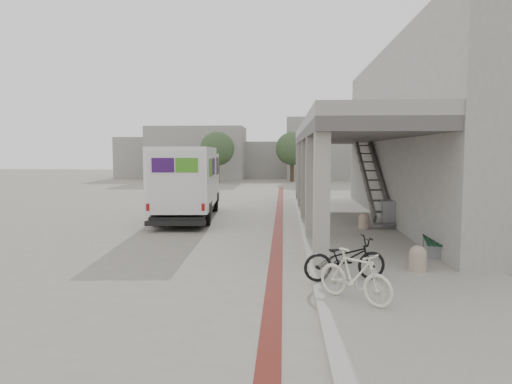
# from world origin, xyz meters

# --- Properties ---
(ground) EXTENTS (120.00, 120.00, 0.00)m
(ground) POSITION_xyz_m (0.00, 0.00, 0.00)
(ground) COLOR slate
(ground) RESTS_ON ground
(bike_lane_stripe) EXTENTS (0.35, 40.00, 0.01)m
(bike_lane_stripe) POSITION_xyz_m (1.00, 2.00, 0.01)
(bike_lane_stripe) COLOR #521610
(bike_lane_stripe) RESTS_ON ground
(sidewalk) EXTENTS (4.40, 28.00, 0.12)m
(sidewalk) POSITION_xyz_m (4.00, 0.00, 0.06)
(sidewalk) COLOR gray
(sidewalk) RESTS_ON ground
(transit_building) EXTENTS (7.60, 17.00, 7.00)m
(transit_building) POSITION_xyz_m (6.83, 4.50, 3.40)
(transit_building) COLOR gray
(transit_building) RESTS_ON ground
(distant_backdrop) EXTENTS (28.00, 10.00, 6.50)m
(distant_backdrop) POSITION_xyz_m (-2.84, 35.89, 2.70)
(distant_backdrop) COLOR gray
(distant_backdrop) RESTS_ON ground
(tree_left) EXTENTS (3.20, 3.20, 4.80)m
(tree_left) POSITION_xyz_m (-5.00, 28.00, 3.18)
(tree_left) COLOR #38281C
(tree_left) RESTS_ON ground
(tree_mid) EXTENTS (3.20, 3.20, 4.80)m
(tree_mid) POSITION_xyz_m (2.00, 30.00, 3.18)
(tree_mid) COLOR #38281C
(tree_mid) RESTS_ON ground
(tree_right) EXTENTS (3.20, 3.20, 4.80)m
(tree_right) POSITION_xyz_m (10.00, 29.00, 3.18)
(tree_right) COLOR #38281C
(tree_right) RESTS_ON ground
(fedex_truck) EXTENTS (2.75, 7.29, 3.05)m
(fedex_truck) POSITION_xyz_m (-2.92, 4.84, 1.62)
(fedex_truck) COLOR black
(fedex_truck) RESTS_ON ground
(bench) EXTENTS (0.71, 1.70, 0.39)m
(bench) POSITION_xyz_m (5.20, -2.01, 0.40)
(bench) COLOR slate
(bench) RESTS_ON sidewalk
(bollard_near) EXTENTS (0.40, 0.40, 0.59)m
(bollard_near) POSITION_xyz_m (4.29, -3.90, 0.42)
(bollard_near) COLOR gray
(bollard_near) RESTS_ON sidewalk
(bollard_far) EXTENTS (0.38, 0.38, 0.57)m
(bollard_far) POSITION_xyz_m (4.08, 1.94, 0.40)
(bollard_far) COLOR tan
(bollard_far) RESTS_ON sidewalk
(utility_cabinet) EXTENTS (0.47, 0.61, 0.98)m
(utility_cabinet) POSITION_xyz_m (5.00, 2.30, 0.61)
(utility_cabinet) COLOR slate
(utility_cabinet) RESTS_ON sidewalk
(bicycle_black) EXTENTS (1.89, 0.99, 0.94)m
(bicycle_black) POSITION_xyz_m (2.50, -4.80, 0.59)
(bicycle_black) COLOR black
(bicycle_black) RESTS_ON sidewalk
(bicycle_cream) EXTENTS (1.46, 1.44, 0.96)m
(bicycle_cream) POSITION_xyz_m (2.50, -6.18, 0.60)
(bicycle_cream) COLOR beige
(bicycle_cream) RESTS_ON sidewalk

